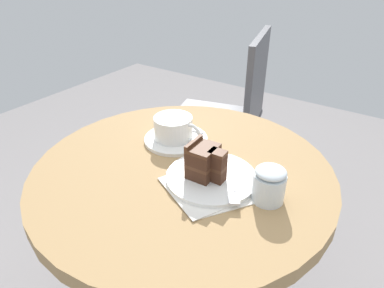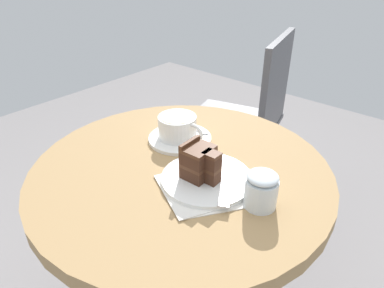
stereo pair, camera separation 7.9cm
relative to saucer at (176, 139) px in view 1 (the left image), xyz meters
The scene contains 10 objects.
cafe_table 0.18m from the saucer, 46.35° to the right, with size 0.68×0.68×0.70m.
saucer is the anchor object (origin of this frame).
coffee_cup 0.03m from the saucer, 148.48° to the right, with size 0.13×0.10×0.06m.
teaspoon 0.05m from the saucer, 76.23° to the left, with size 0.09×0.02×0.00m.
cake_plate 0.19m from the saucer, 29.79° to the right, with size 0.20×0.20×0.01m.
cake_slice 0.19m from the saucer, 34.09° to the right, with size 0.08×0.06×0.08m.
fork 0.25m from the saucer, 24.86° to the right, with size 0.08×0.14×0.00m.
napkin 0.21m from the saucer, 32.76° to the right, with size 0.23×0.24×0.00m.
cafe_chair 0.63m from the saucer, 103.65° to the left, with size 0.46×0.46×0.85m.
sugar_pot 0.31m from the saucer, 16.39° to the right, with size 0.06×0.06×0.08m.
Camera 1 is at (0.38, -0.52, 1.14)m, focal length 32.00 mm.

